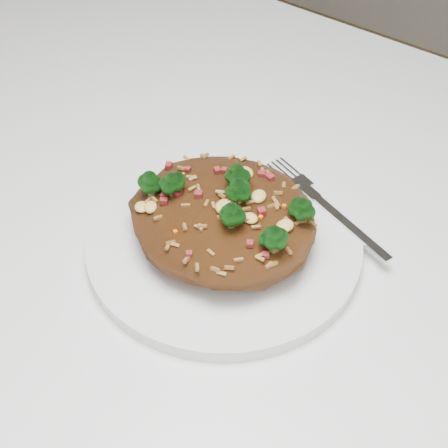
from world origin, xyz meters
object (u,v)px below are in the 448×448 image
Objects in this scene: plate at (224,241)px; fork at (332,212)px; dining_table at (176,245)px; fried_rice at (224,211)px.

fork is at bearing 54.80° from plate.
plate is at bearing -20.06° from dining_table.
plate is 1.46× the size of fried_rice.
fried_rice is 0.11m from fork.
plate is 0.04m from fried_rice.
fried_rice is at bearing -29.78° from plate.
plate reaches higher than dining_table.
dining_table is 0.20m from fork.
fork reaches higher than plate.
plate is 0.11m from fork.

